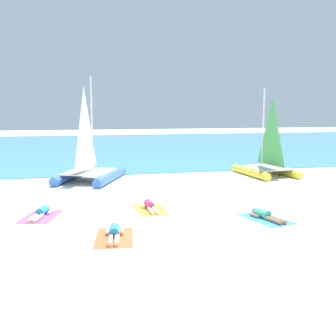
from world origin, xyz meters
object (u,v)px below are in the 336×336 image
object	(u,v)px
sailboat_yellow	(266,163)
towel_rightmost	(266,219)
towel_center_left	(114,237)
towel_center_right	(150,209)
towel_leftmost	(41,216)
sunbather_leftmost	(41,213)
sunbather_rightmost	(265,215)
sunbather_center_right	(150,206)
sunbather_center_left	(114,233)
sailboat_blue	(89,166)

from	to	relation	value
sailboat_yellow	towel_rightmost	world-z (taller)	sailboat_yellow
towel_center_left	towel_center_right	size ratio (longest dim) A/B	1.00
towel_center_right	sailboat_yellow	bearing A→B (deg)	37.69
towel_leftmost	towel_rightmost	distance (m)	7.91
sunbather_leftmost	towel_rightmost	size ratio (longest dim) A/B	0.81
sailboat_yellow	towel_center_left	xyz separation A→B (m)	(-9.76, -9.24, -0.74)
sunbather_rightmost	towel_center_left	bearing A→B (deg)	175.39
sunbather_center_right	sailboat_yellow	bearing A→B (deg)	35.41
sunbather_leftmost	towel_center_right	bearing A→B (deg)	16.00
sunbather_leftmost	sunbather_rightmost	distance (m)	7.88
sailboat_yellow	sunbather_rightmost	bearing A→B (deg)	-122.01
sunbather_center_left	towel_rightmost	xyz separation A→B (m)	(5.30, 0.69, -0.13)
sailboat_yellow	towel_leftmost	distance (m)	13.64
towel_leftmost	towel_rightmost	bearing A→B (deg)	-15.85
sunbather_center_left	sunbather_rightmost	bearing A→B (deg)	16.42
towel_leftmost	towel_center_right	size ratio (longest dim) A/B	1.00
sunbather_leftmost	sunbather_center_right	distance (m)	3.94
sunbather_center_left	sunbather_center_right	world-z (taller)	same
towel_rightmost	sunbather_rightmost	xyz separation A→B (m)	(-0.02, 0.06, 0.13)
sailboat_yellow	towel_center_left	size ratio (longest dim) A/B	2.63
sunbather_center_right	sunbather_rightmost	distance (m)	4.26
towel_rightmost	sunbather_rightmost	bearing A→B (deg)	103.45
sunbather_leftmost	sunbather_rightmost	world-z (taller)	same
towel_leftmost	sunbather_center_right	distance (m)	3.97
sailboat_blue	sunbather_rightmost	xyz separation A→B (m)	(5.63, -8.93, -0.70)
sunbather_center_left	sailboat_yellow	bearing A→B (deg)	51.51
sunbather_leftmost	towel_rightmost	world-z (taller)	sunbather_leftmost
sailboat_yellow	sunbather_leftmost	distance (m)	13.58
sunbather_rightmost	sunbather_center_left	bearing A→B (deg)	174.71
towel_center_right	sunbather_leftmost	bearing A→B (deg)	179.97
towel_center_right	towel_rightmost	xyz separation A→B (m)	(3.65, -2.22, 0.00)
sailboat_yellow	sunbather_center_right	size ratio (longest dim) A/B	3.20
sunbather_rightmost	towel_leftmost	bearing A→B (deg)	151.12
sailboat_yellow	towel_center_right	xyz separation A→B (m)	(-8.10, -6.26, -0.74)
sunbather_leftmost	sailboat_yellow	bearing A→B (deg)	43.48
sailboat_blue	sailboat_yellow	bearing A→B (deg)	20.29
towel_rightmost	towel_center_left	bearing A→B (deg)	-171.87
towel_leftmost	sunbather_center_right	bearing A→B (deg)	1.86
sunbather_center_right	towel_center_right	bearing A→B (deg)	-90.00
sailboat_yellow	sunbather_rightmost	world-z (taller)	sailboat_yellow
sailboat_blue	towel_center_right	distance (m)	7.11
sunbather_center_right	sunbather_rightmost	xyz separation A→B (m)	(3.63, -2.22, 0.00)
sunbather_center_right	towel_center_left	bearing A→B (deg)	-120.52
sunbather_rightmost	sunbather_leftmost	bearing A→B (deg)	150.64
sailboat_blue	towel_center_left	xyz separation A→B (m)	(0.33, -9.75, -0.82)
towel_leftmost	towel_center_left	bearing A→B (deg)	-51.71
towel_leftmost	sunbather_rightmost	size ratio (longest dim) A/B	1.22
towel_center_left	sunbather_rightmost	size ratio (longest dim) A/B	1.22
sunbather_center_left	towel_rightmost	world-z (taller)	sunbather_center_left
sunbather_center_left	sailboat_blue	bearing A→B (deg)	100.29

